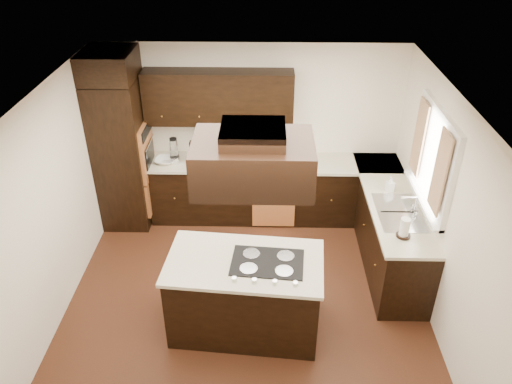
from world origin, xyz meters
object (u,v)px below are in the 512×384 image
at_px(oven_column, 122,154).
at_px(range_hood, 253,162).
at_px(island, 245,296).
at_px(spice_rack, 205,153).

distance_m(oven_column, range_hood, 3.13).
bearing_deg(oven_column, island, -49.69).
distance_m(island, range_hood, 1.73).
bearing_deg(island, oven_column, 135.32).
bearing_deg(spice_rack, island, -71.75).
bearing_deg(range_hood, oven_column, 129.74).
relative_size(range_hood, spice_rack, 2.65).
bearing_deg(oven_column, spice_rack, 0.91).
height_order(island, spice_rack, spice_rack).
xyz_separation_m(island, spice_rack, (-0.64, 2.11, 0.65)).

